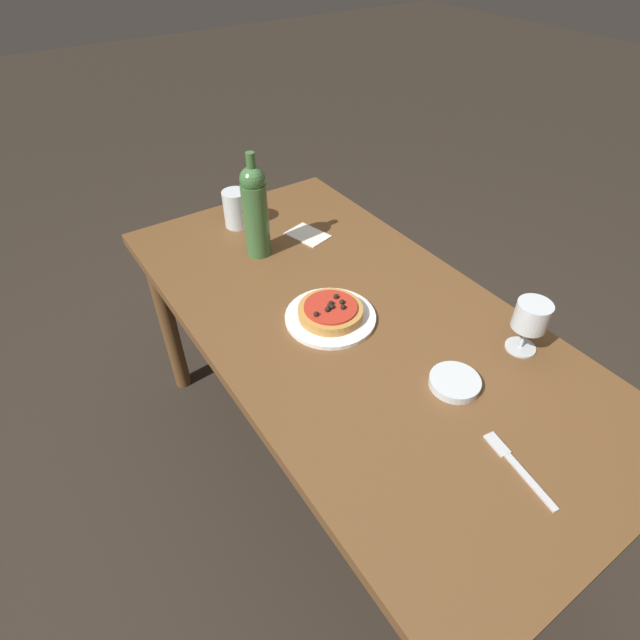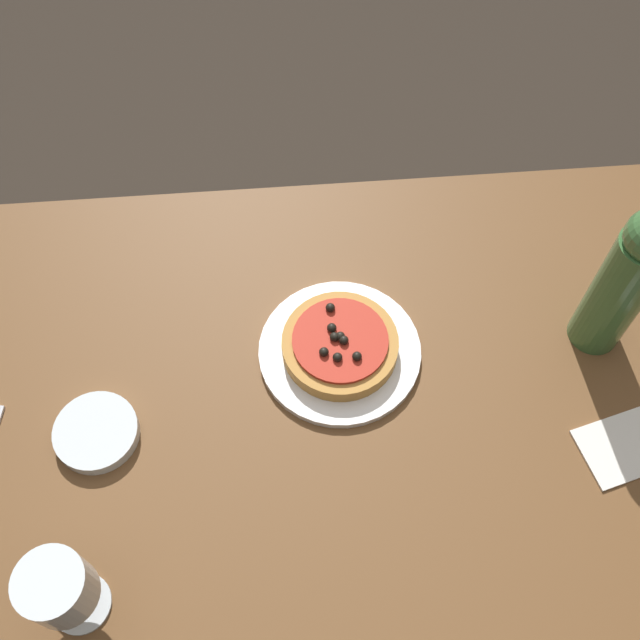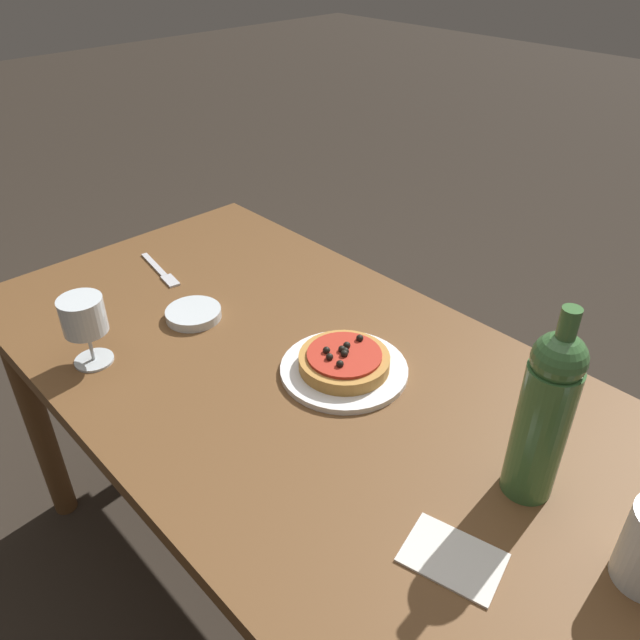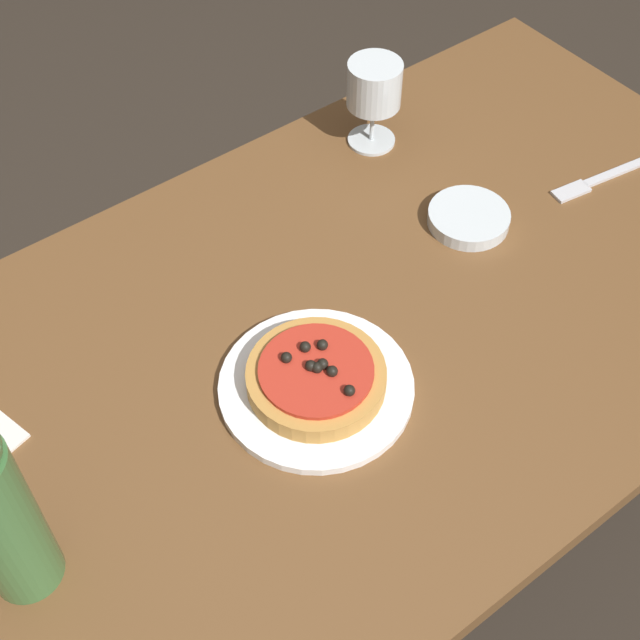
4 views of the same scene
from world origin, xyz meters
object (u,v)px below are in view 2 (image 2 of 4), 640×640
at_px(dining_table, 325,412).
at_px(dinner_plate, 340,351).
at_px(pizza, 340,344).
at_px(side_bowl, 97,432).
at_px(wine_bottle, 627,279).
at_px(wine_glass, 58,589).

xyz_separation_m(dining_table, dinner_plate, (-0.03, -0.06, 0.09)).
distance_m(dinner_plate, pizza, 0.02).
distance_m(dinner_plate, side_bowl, 0.37).
bearing_deg(wine_bottle, pizza, 0.45).
height_order(pizza, side_bowl, pizza).
bearing_deg(side_bowl, dining_table, -172.02).
bearing_deg(pizza, side_bowl, 16.22).
xyz_separation_m(dinner_plate, wine_bottle, (-0.39, -0.00, 0.14)).
xyz_separation_m(pizza, wine_bottle, (-0.39, -0.00, 0.12)).
bearing_deg(wine_glass, dinner_plate, -137.29).
height_order(dinner_plate, wine_bottle, wine_bottle).
distance_m(dining_table, wine_bottle, 0.48).
relative_size(pizza, wine_bottle, 0.53).
distance_m(dining_table, side_bowl, 0.34).
height_order(wine_glass, wine_bottle, wine_bottle).
height_order(dinner_plate, side_bowl, side_bowl).
xyz_separation_m(dinner_plate, side_bowl, (0.35, 0.10, 0.00)).
relative_size(wine_bottle, side_bowl, 2.74).
relative_size(dining_table, wine_bottle, 4.71).
bearing_deg(wine_glass, side_bowl, -91.14).
bearing_deg(wine_bottle, dining_table, 8.24).
height_order(dining_table, side_bowl, side_bowl).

